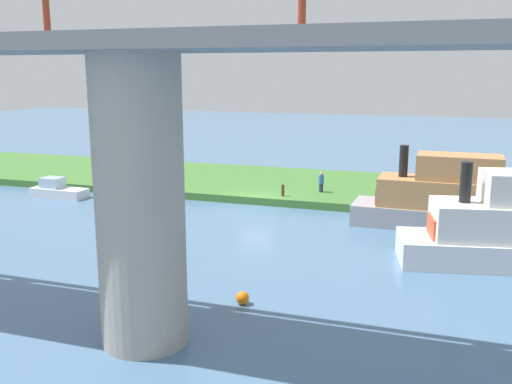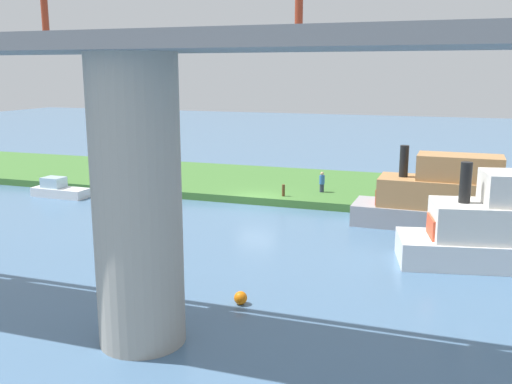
# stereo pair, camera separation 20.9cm
# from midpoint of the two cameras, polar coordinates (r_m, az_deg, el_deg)

# --- Properties ---
(ground_plane) EXTENTS (160.00, 160.00, 0.00)m
(ground_plane) POSITION_cam_midpoint_polar(r_m,az_deg,el_deg) (37.16, 0.19, -1.32)
(ground_plane) COLOR #4C7093
(grassy_bank) EXTENTS (80.00, 12.00, 0.50)m
(grassy_bank) POSITION_cam_midpoint_polar(r_m,az_deg,el_deg) (42.70, 2.79, 0.76)
(grassy_bank) COLOR #427533
(grassy_bank) RESTS_ON ground
(bridge_pylon) EXTENTS (2.75, 2.75, 9.11)m
(bridge_pylon) POSITION_cam_midpoint_polar(r_m,az_deg,el_deg) (17.96, -11.42, -1.15)
(bridge_pylon) COLOR #9E998E
(bridge_pylon) RESTS_ON ground
(bridge_span) EXTENTS (63.47, 4.30, 3.25)m
(bridge_span) POSITION_cam_midpoint_polar(r_m,az_deg,el_deg) (17.55, -12.09, 15.14)
(bridge_span) COLOR slate
(bridge_span) RESTS_ON bridge_pylon
(person_on_bank) EXTENTS (0.48, 0.48, 1.39)m
(person_on_bank) POSITION_cam_midpoint_polar(r_m,az_deg,el_deg) (38.90, 6.74, 1.01)
(person_on_bank) COLOR #2D334C
(person_on_bank) RESTS_ON grassy_bank
(mooring_post) EXTENTS (0.20, 0.20, 0.77)m
(mooring_post) POSITION_cam_midpoint_polar(r_m,az_deg,el_deg) (37.48, 2.91, 0.16)
(mooring_post) COLOR brown
(mooring_post) RESTS_ON grassy_bank
(motorboat_white) EXTENTS (8.88, 3.09, 4.52)m
(motorboat_white) POSITION_cam_midpoint_polar(r_m,az_deg,el_deg) (33.16, 18.11, -0.60)
(motorboat_white) COLOR #99999E
(motorboat_white) RESTS_ON ground
(motorboat_red) EXTENTS (4.06, 1.56, 1.34)m
(motorboat_red) POSITION_cam_midpoint_polar(r_m,az_deg,el_deg) (41.87, -18.92, 0.21)
(motorboat_red) COLOR white
(motorboat_red) RESTS_ON ground
(skiff_small) EXTENTS (9.52, 4.75, 4.65)m
(skiff_small) POSITION_cam_midpoint_polar(r_m,az_deg,el_deg) (27.83, 24.38, -3.33)
(skiff_small) COLOR white
(skiff_small) RESTS_ON ground
(marker_buoy) EXTENTS (0.50, 0.50, 0.50)m
(marker_buoy) POSITION_cam_midpoint_polar(r_m,az_deg,el_deg) (21.72, -1.26, -10.51)
(marker_buoy) COLOR orange
(marker_buoy) RESTS_ON ground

